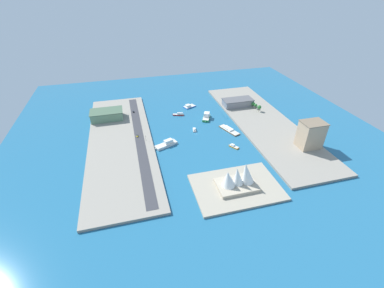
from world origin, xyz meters
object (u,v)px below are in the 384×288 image
(ferry_green_doubledeck, at_px, (207,117))
(taxi_yellow_cab, at_px, (137,136))
(terminal_long_green, at_px, (107,115))
(apartment_midrise_tan, at_px, (311,135))
(ferry_white_commuter, at_px, (166,144))
(barge_flat_brown, at_px, (229,130))
(yacht_sleek_gray, at_px, (194,130))
(tugboat_red, at_px, (179,114))
(water_taxi_orange, at_px, (234,146))
(suv_black, at_px, (133,112))
(catamaran_blue, at_px, (189,106))
(warehouse_low_gray, at_px, (238,102))
(traffic_light_waterfront, at_px, (146,137))
(opera_landmark, at_px, (237,179))

(ferry_green_doubledeck, relative_size, taxi_yellow_cab, 4.67)
(terminal_long_green, relative_size, apartment_midrise_tan, 1.37)
(ferry_white_commuter, bearing_deg, apartment_midrise_tan, 163.29)
(barge_flat_brown, bearing_deg, yacht_sleek_gray, -14.48)
(tugboat_red, xyz_separation_m, water_taxi_orange, (-42.04, 92.35, -0.29))
(ferry_green_doubledeck, height_order, suv_black, ferry_green_doubledeck)
(barge_flat_brown, height_order, terminal_long_green, terminal_long_green)
(catamaran_blue, relative_size, warehouse_low_gray, 0.45)
(catamaran_blue, height_order, traffic_light_waterfront, traffic_light_waterfront)
(tugboat_red, height_order, suv_black, suv_black)
(terminal_long_green, xyz_separation_m, apartment_midrise_tan, (-211.96, 123.61, 9.07))
(ferry_green_doubledeck, relative_size, terminal_long_green, 0.53)
(apartment_midrise_tan, xyz_separation_m, taxi_yellow_cab, (178.23, -68.68, -13.92))
(apartment_midrise_tan, bearing_deg, yacht_sleek_gray, -32.27)
(taxi_yellow_cab, bearing_deg, suv_black, -90.31)
(tugboat_red, xyz_separation_m, apartment_midrise_tan, (-119.05, 114.65, 16.07))
(water_taxi_orange, xyz_separation_m, suv_black, (100.86, -112.40, 2.39))
(tugboat_red, xyz_separation_m, catamaran_blue, (-20.06, -21.69, 0.04))
(apartment_midrise_tan, bearing_deg, warehouse_low_gray, -74.91)
(yacht_sleek_gray, relative_size, water_taxi_orange, 0.96)
(terminal_long_green, distance_m, opera_landmark, 197.89)
(yacht_sleek_gray, distance_m, opera_landmark, 109.55)
(catamaran_blue, distance_m, taxi_yellow_cab, 104.21)
(water_taxi_orange, xyz_separation_m, barge_flat_brown, (-8.53, -36.21, 0.08))
(taxi_yellow_cab, bearing_deg, catamaran_blue, -139.51)
(ferry_white_commuter, height_order, ferry_green_doubledeck, ferry_green_doubledeck)
(ferry_green_doubledeck, xyz_separation_m, opera_landmark, (14.59, 134.92, 7.87))
(ferry_white_commuter, height_order, traffic_light_waterfront, traffic_light_waterfront)
(ferry_white_commuter, height_order, barge_flat_brown, ferry_white_commuter)
(ferry_white_commuter, xyz_separation_m, barge_flat_brown, (-79.81, -13.99, -1.01))
(suv_black, relative_size, taxi_yellow_cab, 1.09)
(yacht_sleek_gray, xyz_separation_m, apartment_midrise_tan, (-109.38, 69.07, 16.19))
(tugboat_red, distance_m, warehouse_low_gray, 87.41)
(water_taxi_orange, bearing_deg, ferry_green_doubledeck, -83.28)
(barge_flat_brown, distance_m, apartment_midrise_tan, 91.52)
(yacht_sleek_gray, xyz_separation_m, catamaran_blue, (-10.39, -67.27, 0.17))
(barge_flat_brown, distance_m, opera_landmark, 103.62)
(warehouse_low_gray, bearing_deg, tugboat_red, 2.53)
(tugboat_red, distance_m, barge_flat_brown, 75.56)
(barge_flat_brown, xyz_separation_m, suv_black, (109.39, -76.20, 2.31))
(opera_landmark, bearing_deg, taxi_yellow_cab, -54.24)
(ferry_white_commuter, distance_m, traffic_light_waterfront, 24.92)
(terminal_long_green, xyz_separation_m, suv_black, (-34.09, -11.09, -4.90))
(ferry_green_doubledeck, bearing_deg, barge_flat_brown, 114.99)
(tugboat_red, relative_size, barge_flat_brown, 0.51)
(warehouse_low_gray, height_order, opera_landmark, opera_landmark)
(barge_flat_brown, distance_m, taxi_yellow_cab, 110.24)
(barge_flat_brown, bearing_deg, tugboat_red, -47.99)
(taxi_yellow_cab, xyz_separation_m, opera_landmark, (-78.03, 108.35, 7.37))
(water_taxi_orange, bearing_deg, barge_flat_brown, -103.26)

